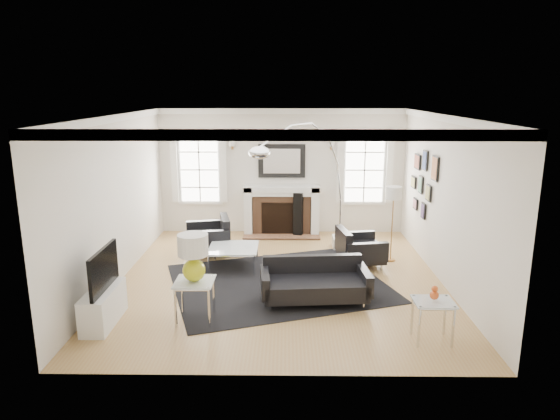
{
  "coord_description": "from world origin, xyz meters",
  "views": [
    {
      "loc": [
        0.1,
        -8.12,
        3.19
      ],
      "look_at": [
        -0.01,
        0.3,
        1.16
      ],
      "focal_mm": 32.0,
      "sensor_mm": 36.0,
      "label": 1
    }
  ],
  "objects_px": {
    "gourd_lamp": "(193,254)",
    "arc_floor_lamp": "(303,184)",
    "coffee_table": "(233,249)",
    "fireplace": "(282,211)",
    "sofa": "(314,283)",
    "armchair_left": "(210,237)",
    "armchair_right": "(358,249)"
  },
  "relations": [
    {
      "from": "armchair_left",
      "to": "fireplace",
      "type": "bearing_deg",
      "value": 45.53
    },
    {
      "from": "armchair_left",
      "to": "coffee_table",
      "type": "xyz_separation_m",
      "value": [
        0.54,
        -0.8,
        0.02
      ]
    },
    {
      "from": "arc_floor_lamp",
      "to": "armchair_left",
      "type": "bearing_deg",
      "value": 172.94
    },
    {
      "from": "gourd_lamp",
      "to": "arc_floor_lamp",
      "type": "distance_m",
      "value": 3.21
    },
    {
      "from": "armchair_left",
      "to": "coffee_table",
      "type": "bearing_deg",
      "value": -55.74
    },
    {
      "from": "fireplace",
      "to": "armchair_right",
      "type": "relative_size",
      "value": 1.74
    },
    {
      "from": "sofa",
      "to": "fireplace",
      "type": "bearing_deg",
      "value": 98.35
    },
    {
      "from": "sofa",
      "to": "arc_floor_lamp",
      "type": "relative_size",
      "value": 0.63
    },
    {
      "from": "armchair_left",
      "to": "armchair_right",
      "type": "height_order",
      "value": "armchair_left"
    },
    {
      "from": "sofa",
      "to": "armchair_right",
      "type": "distance_m",
      "value": 1.82
    },
    {
      "from": "gourd_lamp",
      "to": "arc_floor_lamp",
      "type": "height_order",
      "value": "arc_floor_lamp"
    },
    {
      "from": "fireplace",
      "to": "arc_floor_lamp",
      "type": "xyz_separation_m",
      "value": [
        0.42,
        -1.65,
        0.92
      ]
    },
    {
      "from": "coffee_table",
      "to": "gourd_lamp",
      "type": "relative_size",
      "value": 1.31
    },
    {
      "from": "coffee_table",
      "to": "fireplace",
      "type": "bearing_deg",
      "value": 68.85
    },
    {
      "from": "armchair_right",
      "to": "armchair_left",
      "type": "bearing_deg",
      "value": 166.75
    },
    {
      "from": "fireplace",
      "to": "armchair_left",
      "type": "bearing_deg",
      "value": -134.47
    },
    {
      "from": "sofa",
      "to": "armchair_right",
      "type": "xyz_separation_m",
      "value": [
        0.89,
        1.59,
        0.03
      ]
    },
    {
      "from": "sofa",
      "to": "arc_floor_lamp",
      "type": "bearing_deg",
      "value": 93.27
    },
    {
      "from": "sofa",
      "to": "coffee_table",
      "type": "relative_size",
      "value": 1.92
    },
    {
      "from": "fireplace",
      "to": "armchair_right",
      "type": "distance_m",
      "value": 2.55
    },
    {
      "from": "armchair_right",
      "to": "gourd_lamp",
      "type": "distance_m",
      "value": 3.54
    },
    {
      "from": "sofa",
      "to": "coffee_table",
      "type": "height_order",
      "value": "sofa"
    },
    {
      "from": "gourd_lamp",
      "to": "arc_floor_lamp",
      "type": "xyz_separation_m",
      "value": [
        1.6,
        2.74,
        0.48
      ]
    },
    {
      "from": "sofa",
      "to": "gourd_lamp",
      "type": "height_order",
      "value": "gourd_lamp"
    },
    {
      "from": "armchair_left",
      "to": "coffee_table",
      "type": "height_order",
      "value": "armchair_left"
    },
    {
      "from": "armchair_left",
      "to": "sofa",
      "type": "bearing_deg",
      "value": -49.28
    },
    {
      "from": "fireplace",
      "to": "armchair_left",
      "type": "distance_m",
      "value": 2.01
    },
    {
      "from": "fireplace",
      "to": "armchair_right",
      "type": "xyz_separation_m",
      "value": [
        1.43,
        -2.1,
        -0.22
      ]
    },
    {
      "from": "armchair_left",
      "to": "arc_floor_lamp",
      "type": "height_order",
      "value": "arc_floor_lamp"
    },
    {
      "from": "armchair_left",
      "to": "coffee_table",
      "type": "relative_size",
      "value": 1.19
    },
    {
      "from": "armchair_left",
      "to": "arc_floor_lamp",
      "type": "distance_m",
      "value": 2.15
    },
    {
      "from": "fireplace",
      "to": "arc_floor_lamp",
      "type": "distance_m",
      "value": 1.94
    }
  ]
}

